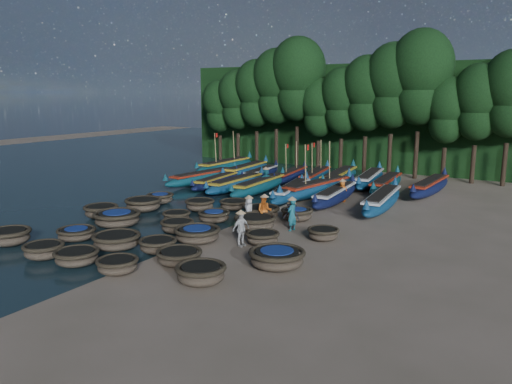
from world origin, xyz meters
The scene contains 64 objects.
ground centered at (0.00, 0.00, 0.00)m, with size 120.00×120.00×0.00m, color gray.
foliage_wall centered at (0.00, 23.50, 5.00)m, with size 40.00×3.00×10.00m, color black.
coracle_0 centered at (-7.26, -9.98, 0.46)m, with size 2.07×2.07×0.80m.
coracle_1 centered at (-4.05, -10.39, 0.41)m, with size 2.07×2.07×0.71m.
coracle_2 centered at (-2.09, -10.19, 0.39)m, with size 2.28×2.28×0.69m.
coracle_3 centered at (0.18, -9.99, 0.38)m, with size 1.88×1.88×0.66m.
coracle_4 centered at (3.82, -9.11, 0.45)m, with size 2.41×2.41×0.78m.
coracle_5 centered at (-5.14, -7.73, 0.37)m, with size 1.93×1.93×0.64m.
coracle_6 centered at (-2.31, -7.69, 0.44)m, with size 2.31×2.31×0.77m.
coracle_7 centered at (-0.26, -7.08, 0.39)m, with size 2.08×2.08×0.67m.
coracle_8 centered at (1.65, -7.83, 0.38)m, with size 2.28×2.28×0.67m.
coracle_9 centered at (5.47, -5.99, 0.47)m, with size 2.76×2.76×0.81m.
coracle_10 centered at (-7.62, -3.92, 0.45)m, with size 2.28×2.28×0.78m.
coracle_11 centered at (-5.36, -4.79, 0.49)m, with size 3.03×3.03×0.85m.
coracle_12 centered at (-1.71, -3.99, 0.39)m, with size 2.01×2.01×0.68m.
coracle_13 centered at (0.29, -4.83, 0.44)m, with size 2.50×2.50×0.76m.
coracle_14 centered at (3.27, -3.48, 0.38)m, with size 1.81×1.81×0.66m.
coracle_15 centered at (-6.69, -1.38, 0.48)m, with size 2.49×2.49×0.83m.
coracle_16 centered at (-3.13, -2.38, 0.37)m, with size 1.92×1.92×0.65m.
coracle_17 centered at (-1.34, -1.21, 0.38)m, with size 2.10×2.10×0.66m.
coracle_18 centered at (1.54, -1.39, 0.46)m, with size 2.72×2.72×0.80m.
coracle_19 centered at (5.49, -1.24, 0.37)m, with size 1.69×1.69×0.64m.
coracle_20 centered at (-7.29, 0.85, 0.40)m, with size 2.06×2.06×0.69m.
coracle_21 centered at (-3.72, 0.55, 0.42)m, with size 2.25×2.25×0.74m.
coracle_22 centered at (-2.10, 1.95, 0.36)m, with size 1.82×1.82×0.63m.
coracle_23 centered at (0.68, 0.75, 0.45)m, with size 2.13×2.13×0.79m.
coracle_24 centered at (2.61, 1.55, 0.43)m, with size 1.88×1.88×0.73m.
long_boat_1 centered at (-9.30, 8.16, 0.56)m, with size 2.45×8.36×1.48m.
long_boat_2 centered at (-7.53, 7.57, 0.49)m, with size 2.01×7.24×1.28m.
long_boat_3 centered at (-5.50, 7.37, 0.54)m, with size 1.47×8.06×1.42m.
long_boat_4 centered at (-3.50, 7.44, 0.56)m, with size 1.85×8.35×1.47m.
long_boat_5 centered at (-0.55, 6.89, 0.55)m, with size 2.76×8.05×1.44m.
long_boat_6 centered at (0.71, 8.50, 0.62)m, with size 3.07×9.03×3.89m.
long_boat_7 centered at (2.61, 7.26, 0.56)m, with size 2.08×8.36×1.48m.
long_boat_8 centered at (5.89, 7.01, 0.59)m, with size 2.34×8.78×1.55m.
long_boat_9 centered at (-11.46, 14.42, 0.60)m, with size 1.70×8.84×3.75m.
long_boat_10 centered at (-8.40, 13.28, 0.57)m, with size 2.09×8.42×1.49m.
long_boat_11 centered at (-6.62, 12.76, 0.49)m, with size 2.02×7.24×1.28m.
long_boat_12 centered at (-3.86, 13.14, 0.52)m, with size 2.28×7.65×3.27m.
long_boat_13 centered at (-1.82, 13.66, 0.55)m, with size 2.64×8.02×3.45m.
long_boat_14 centered at (0.21, 13.83, 0.61)m, with size 2.47×9.01×1.59m.
long_boat_15 centered at (2.52, 14.53, 0.57)m, with size 2.58×8.50×1.51m.
long_boat_16 centered at (4.29, 13.14, 0.56)m, with size 2.09×8.40×1.48m.
long_boat_17 centered at (7.38, 13.61, 0.59)m, with size 1.91×8.73×1.54m.
fisherman_0 centered at (0.44, -0.25, 0.83)m, with size 0.89×0.81×1.72m.
fisherman_1 centered at (3.29, -0.43, 0.98)m, with size 0.53×0.71×1.98m.
fisherman_2 centered at (1.53, -0.35, 0.91)m, with size 1.03×0.94×1.93m.
fisherman_3 centered at (3.07, -0.08, 0.80)m, with size 1.01×0.63×1.71m.
fisherman_4 centered at (2.48, -4.20, 0.92)m, with size 0.70×1.08×1.91m.
fisherman_5 centered at (-3.63, 8.60, 0.89)m, with size 1.02×1.66×1.91m.
fisherman_6 centered at (2.88, 7.81, 0.82)m, with size 0.79×0.58×1.69m.
tree_0 centered at (-16.00, 20.00, 5.97)m, with size 3.68×3.68×8.68m.
tree_1 centered at (-13.70, 20.00, 6.65)m, with size 4.09×4.09×9.65m.
tree_2 centered at (-11.40, 20.00, 7.32)m, with size 4.51×4.51×10.63m.
tree_3 centered at (-9.10, 20.00, 8.00)m, with size 4.92×4.92×11.60m.
tree_4 centered at (-6.80, 20.00, 8.67)m, with size 5.34×5.34×12.58m.
tree_5 centered at (-4.50, 20.00, 5.97)m, with size 3.68×3.68×8.68m.
tree_6 centered at (-2.20, 20.00, 6.65)m, with size 4.09×4.09×9.65m.
tree_7 centered at (0.10, 20.00, 7.32)m, with size 4.51×4.51×10.63m.
tree_8 centered at (2.40, 20.00, 8.00)m, with size 4.92×4.92×11.60m.
tree_9 centered at (4.70, 20.00, 8.67)m, with size 5.34×5.34×12.58m.
tree_10 centered at (7.00, 20.00, 5.97)m, with size 3.68×3.68×8.68m.
tree_11 centered at (9.30, 20.00, 6.65)m, with size 4.09×4.09×9.65m.
tree_12 centered at (11.60, 20.00, 7.32)m, with size 4.51×4.51×10.63m.
Camera 1 is at (15.24, -23.66, 7.35)m, focal length 35.00 mm.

